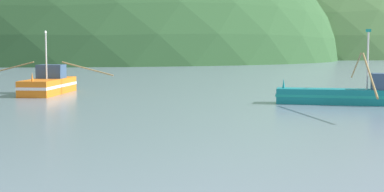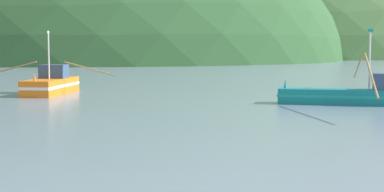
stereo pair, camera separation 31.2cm
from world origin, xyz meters
TOP-DOWN VIEW (x-y plane):
  - hill_mid_left at (-37.32, 233.86)m, footprint 194.43×155.55m
  - hill_far_center at (-85.82, 220.70)m, footprint 166.01×132.81m
  - hill_far_left at (-85.77, 160.29)m, footprint 182.56×146.04m
  - fishing_boat_teal at (10.86, 39.18)m, footprint 11.83×20.55m
  - fishing_boat_orange at (-15.04, 41.14)m, footprint 11.17×8.40m

SIDE VIEW (x-z plane):
  - hill_mid_left at x=-37.32m, z-range -54.84..54.84m
  - hill_far_center at x=-85.82m, z-range -29.51..29.51m
  - hill_far_left at x=-85.77m, z-range -47.42..47.42m
  - fishing_boat_teal at x=10.86m, z-range -1.90..3.35m
  - fishing_boat_orange at x=-15.04m, z-range -1.85..3.50m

